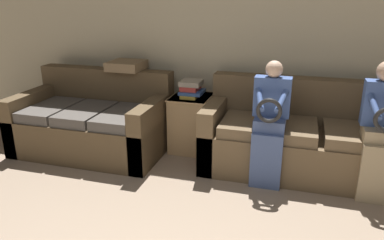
{
  "coord_description": "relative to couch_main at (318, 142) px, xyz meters",
  "views": [
    {
      "loc": [
        0.64,
        -0.94,
        1.76
      ],
      "look_at": [
        -0.21,
        1.93,
        0.72
      ],
      "focal_mm": 35.0,
      "sensor_mm": 36.0,
      "label": 1
    }
  ],
  "objects": [
    {
      "name": "wall_back",
      "position": [
        -0.88,
        0.5,
        0.95
      ],
      "size": [
        7.06,
        0.06,
        2.55
      ],
      "color": "#BCB293",
      "rests_on": "ground_plane"
    },
    {
      "name": "couch_main",
      "position": [
        0.0,
        0.0,
        0.0
      ],
      "size": [
        2.28,
        0.86,
        0.91
      ],
      "color": "brown",
      "rests_on": "ground_plane"
    },
    {
      "name": "couch_side",
      "position": [
        -2.46,
        -0.12,
        -0.01
      ],
      "size": [
        1.65,
        0.98,
        0.89
      ],
      "color": "brown",
      "rests_on": "ground_plane"
    },
    {
      "name": "child_left_seated",
      "position": [
        -0.47,
        -0.36,
        0.31
      ],
      "size": [
        0.34,
        0.37,
        1.17
      ],
      "color": "#475B8E",
      "rests_on": "ground_plane"
    },
    {
      "name": "child_right_seated",
      "position": [
        0.47,
        -0.35,
        0.34
      ],
      "size": [
        0.33,
        0.38,
        1.21
      ],
      "color": "tan",
      "rests_on": "ground_plane"
    },
    {
      "name": "side_shelf",
      "position": [
        -1.39,
        0.2,
        0.0
      ],
      "size": [
        0.44,
        0.51,
        0.64
      ],
      "color": "tan",
      "rests_on": "ground_plane"
    },
    {
      "name": "book_stack",
      "position": [
        -1.39,
        0.2,
        0.4
      ],
      "size": [
        0.25,
        0.31,
        0.18
      ],
      "color": "gold",
      "rests_on": "side_shelf"
    },
    {
      "name": "throw_pillow",
      "position": [
        -2.18,
        0.22,
        0.61
      ],
      "size": [
        0.39,
        0.39,
        0.1
      ],
      "color": "#846B4C",
      "rests_on": "couch_side"
    }
  ]
}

